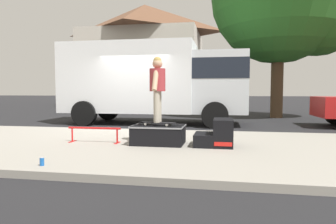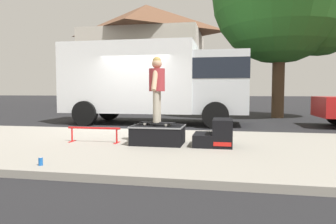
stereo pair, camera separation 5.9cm
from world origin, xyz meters
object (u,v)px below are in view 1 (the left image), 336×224
at_px(skate_box, 159,134).
at_px(box_truck, 155,79).
at_px(grind_rail, 94,131).
at_px(soda_can, 42,162).
at_px(skater_kid, 157,84).
at_px(kicker_ramp, 217,135).
at_px(skateboard, 158,123).

relative_size(skate_box, box_truck, 0.16).
xyz_separation_m(grind_rail, soda_can, (0.10, -2.16, -0.18)).
distance_m(skate_box, box_truck, 5.48).
relative_size(grind_rail, box_truck, 0.18).
height_order(grind_rail, skater_kid, skater_kid).
bearing_deg(soda_can, skater_kid, 59.49).
height_order(skater_kid, box_truck, box_truck).
bearing_deg(grind_rail, skater_kid, 3.13).
xyz_separation_m(soda_can, box_truck, (0.10, 7.37, 1.52)).
bearing_deg(grind_rail, box_truck, 87.86).
relative_size(skate_box, grind_rail, 0.90).
bearing_deg(soda_can, box_truck, 89.25).
bearing_deg(skater_kid, box_truck, 103.38).
xyz_separation_m(skater_kid, box_truck, (-1.22, 5.14, 0.29)).
xyz_separation_m(kicker_ramp, skateboard, (-1.27, 0.02, 0.22)).
relative_size(kicker_ramp, grind_rail, 0.65).
distance_m(skate_box, soda_can, 2.60).
bearing_deg(grind_rail, skateboard, 3.13).
distance_m(skateboard, box_truck, 5.40).
relative_size(skate_box, skateboard, 1.37).
height_order(skateboard, skater_kid, skater_kid).
bearing_deg(skater_kid, grind_rail, -176.87).
relative_size(grind_rail, skater_kid, 0.87).
distance_m(skate_box, grind_rail, 1.44).
relative_size(grind_rail, skateboard, 1.51).
height_order(kicker_ramp, grind_rail, kicker_ramp).
bearing_deg(box_truck, skater_kid, -76.62).
xyz_separation_m(skate_box, skateboard, (-0.03, 0.02, 0.24)).
height_order(skate_box, soda_can, skate_box).
bearing_deg(grind_rail, kicker_ramp, 1.23).
xyz_separation_m(kicker_ramp, skater_kid, (-1.27, 0.02, 1.06)).
bearing_deg(kicker_ramp, grind_rail, -178.77).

